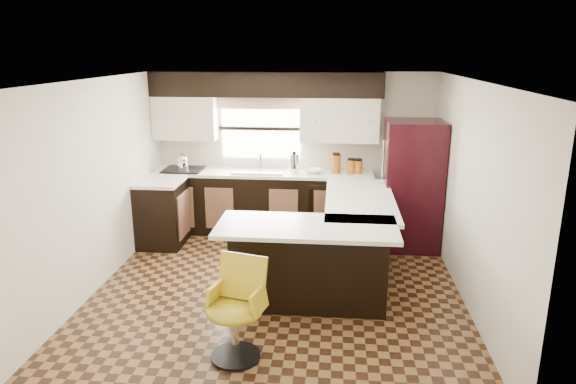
# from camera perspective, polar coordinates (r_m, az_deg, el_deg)

# --- Properties ---
(floor) EXTENTS (4.40, 4.40, 0.00)m
(floor) POSITION_cam_1_polar(r_m,az_deg,el_deg) (6.16, -1.10, -10.54)
(floor) COLOR #49301A
(floor) RESTS_ON ground
(ceiling) EXTENTS (4.40, 4.40, 0.00)m
(ceiling) POSITION_cam_1_polar(r_m,az_deg,el_deg) (5.54, -1.23, 12.34)
(ceiling) COLOR silver
(ceiling) RESTS_ON wall_back
(wall_back) EXTENTS (4.40, 0.00, 4.40)m
(wall_back) POSITION_cam_1_polar(r_m,az_deg,el_deg) (7.87, 0.67, 4.51)
(wall_back) COLOR beige
(wall_back) RESTS_ON floor
(wall_front) EXTENTS (4.40, 0.00, 4.40)m
(wall_front) POSITION_cam_1_polar(r_m,az_deg,el_deg) (3.68, -5.09, -8.79)
(wall_front) COLOR beige
(wall_front) RESTS_ON floor
(wall_left) EXTENTS (0.00, 4.40, 4.40)m
(wall_left) POSITION_cam_1_polar(r_m,az_deg,el_deg) (6.32, -20.43, 0.74)
(wall_left) COLOR beige
(wall_left) RESTS_ON floor
(wall_right) EXTENTS (0.00, 4.40, 4.40)m
(wall_right) POSITION_cam_1_polar(r_m,az_deg,el_deg) (5.88, 19.61, -0.24)
(wall_right) COLOR beige
(wall_right) RESTS_ON floor
(base_cab_back) EXTENTS (3.30, 0.60, 0.90)m
(base_cab_back) POSITION_cam_1_polar(r_m,az_deg,el_deg) (7.81, -2.83, -1.27)
(base_cab_back) COLOR black
(base_cab_back) RESTS_ON floor
(base_cab_left) EXTENTS (0.60, 0.70, 0.90)m
(base_cab_left) POSITION_cam_1_polar(r_m,az_deg,el_deg) (7.52, -13.79, -2.38)
(base_cab_left) COLOR black
(base_cab_left) RESTS_ON floor
(counter_back) EXTENTS (3.30, 0.60, 0.04)m
(counter_back) POSITION_cam_1_polar(r_m,az_deg,el_deg) (7.68, -2.87, 2.11)
(counter_back) COLOR silver
(counter_back) RESTS_ON base_cab_back
(counter_left) EXTENTS (0.60, 0.70, 0.04)m
(counter_left) POSITION_cam_1_polar(r_m,az_deg,el_deg) (7.39, -14.02, 1.10)
(counter_left) COLOR silver
(counter_left) RESTS_ON base_cab_left
(soffit) EXTENTS (3.40, 0.35, 0.36)m
(soffit) POSITION_cam_1_polar(r_m,az_deg,el_deg) (7.61, -2.49, 11.87)
(soffit) COLOR black
(soffit) RESTS_ON wall_back
(upper_cab_left) EXTENTS (0.94, 0.35, 0.64)m
(upper_cab_left) POSITION_cam_1_polar(r_m,az_deg,el_deg) (7.91, -11.32, 8.09)
(upper_cab_left) COLOR beige
(upper_cab_left) RESTS_ON wall_back
(upper_cab_right) EXTENTS (1.14, 0.35, 0.64)m
(upper_cab_right) POSITION_cam_1_polar(r_m,az_deg,el_deg) (7.58, 5.74, 8.00)
(upper_cab_right) COLOR beige
(upper_cab_right) RESTS_ON wall_back
(window_pane) EXTENTS (1.20, 0.02, 0.90)m
(window_pane) POSITION_cam_1_polar(r_m,az_deg,el_deg) (7.84, -3.01, 7.05)
(window_pane) COLOR white
(window_pane) RESTS_ON wall_back
(valance) EXTENTS (1.30, 0.06, 0.18)m
(valance) POSITION_cam_1_polar(r_m,az_deg,el_deg) (7.76, -3.09, 9.86)
(valance) COLOR #D19B93
(valance) RESTS_ON wall_back
(sink) EXTENTS (0.75, 0.45, 0.03)m
(sink) POSITION_cam_1_polar(r_m,az_deg,el_deg) (7.66, -3.27, 2.35)
(sink) COLOR #B2B2B7
(sink) RESTS_ON counter_back
(dishwasher) EXTENTS (0.58, 0.03, 0.78)m
(dishwasher) POSITION_cam_1_polar(r_m,az_deg,el_deg) (7.47, 4.49, -2.25)
(dishwasher) COLOR black
(dishwasher) RESTS_ON floor
(cooktop) EXTENTS (0.58, 0.50, 0.02)m
(cooktop) POSITION_cam_1_polar(r_m,az_deg,el_deg) (7.92, -11.54, 2.47)
(cooktop) COLOR black
(cooktop) RESTS_ON counter_back
(peninsula_long) EXTENTS (0.60, 1.95, 0.90)m
(peninsula_long) POSITION_cam_1_polar(r_m,az_deg,el_deg) (6.53, 7.41, -4.82)
(peninsula_long) COLOR black
(peninsula_long) RESTS_ON floor
(peninsula_return) EXTENTS (1.65, 0.60, 0.90)m
(peninsula_return) POSITION_cam_1_polar(r_m,az_deg,el_deg) (5.63, 2.31, -8.15)
(peninsula_return) COLOR black
(peninsula_return) RESTS_ON floor
(counter_pen_long) EXTENTS (0.84, 1.95, 0.04)m
(counter_pen_long) POSITION_cam_1_polar(r_m,az_deg,el_deg) (6.38, 8.00, -0.85)
(counter_pen_long) COLOR silver
(counter_pen_long) RESTS_ON peninsula_long
(counter_pen_return) EXTENTS (1.89, 0.84, 0.04)m
(counter_pen_return) POSITION_cam_1_polar(r_m,az_deg,el_deg) (5.37, 2.10, -3.91)
(counter_pen_return) COLOR silver
(counter_pen_return) RESTS_ON peninsula_return
(refrigerator) EXTENTS (0.77, 0.74, 1.79)m
(refrigerator) POSITION_cam_1_polar(r_m,az_deg,el_deg) (7.30, 13.58, 0.73)
(refrigerator) COLOR black
(refrigerator) RESTS_ON floor
(bar_chair) EXTENTS (0.61, 0.61, 0.93)m
(bar_chair) POSITION_cam_1_polar(r_m,az_deg,el_deg) (4.70, -5.98, -13.07)
(bar_chair) COLOR gold
(bar_chair) RESTS_ON floor
(kettle) EXTENTS (0.18, 0.18, 0.24)m
(kettle) POSITION_cam_1_polar(r_m,az_deg,el_deg) (7.89, -11.63, 3.40)
(kettle) COLOR silver
(kettle) RESTS_ON cooktop
(percolator) EXTENTS (0.14, 0.14, 0.28)m
(percolator) POSITION_cam_1_polar(r_m,az_deg,el_deg) (7.60, 0.68, 3.23)
(percolator) COLOR silver
(percolator) RESTS_ON counter_back
(mixing_bowl) EXTENTS (0.30, 0.30, 0.06)m
(mixing_bowl) POSITION_cam_1_polar(r_m,az_deg,el_deg) (7.60, 2.73, 2.38)
(mixing_bowl) COLOR white
(mixing_bowl) RESTS_ON counter_back
(canister_large) EXTENTS (0.14, 0.14, 0.27)m
(canister_large) POSITION_cam_1_polar(r_m,az_deg,el_deg) (7.59, 5.34, 3.11)
(canister_large) COLOR #9A4F12
(canister_large) RESTS_ON counter_back
(canister_med) EXTENTS (0.13, 0.13, 0.20)m
(canister_med) POSITION_cam_1_polar(r_m,az_deg,el_deg) (7.60, 7.03, 2.80)
(canister_med) COLOR #9A4F12
(canister_med) RESTS_ON counter_back
(canister_small) EXTENTS (0.12, 0.12, 0.19)m
(canister_small) POSITION_cam_1_polar(r_m,az_deg,el_deg) (7.61, 7.82, 2.76)
(canister_small) COLOR #9A4F12
(canister_small) RESTS_ON counter_back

